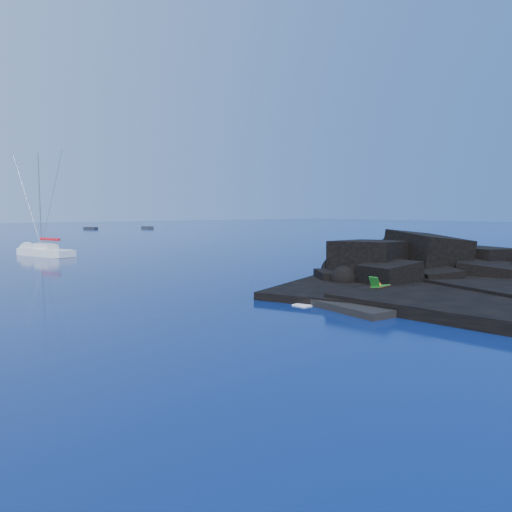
{
  "coord_description": "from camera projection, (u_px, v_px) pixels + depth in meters",
  "views": [
    {
      "loc": [
        -18.18,
        -16.34,
        5.1
      ],
      "look_at": [
        2.7,
        10.01,
        2.0
      ],
      "focal_mm": 35.0,
      "sensor_mm": 36.0,
      "label": 1
    }
  ],
  "objects": [
    {
      "name": "deck_chair",
      "position": [
        380.0,
        283.0,
        29.09
      ],
      "size": [
        1.6,
        0.88,
        1.05
      ],
      "primitive_type": null,
      "rotation": [
        0.0,
        0.0,
        0.15
      ],
      "color": "#176A1C",
      "rests_on": "beach"
    },
    {
      "name": "ground",
      "position": [
        339.0,
        314.0,
        24.47
      ],
      "size": [
        400.0,
        400.0,
        0.0
      ],
      "primitive_type": "plane",
      "color": "#031539",
      "rests_on": "ground"
    },
    {
      "name": "surf_foam",
      "position": [
        334.0,
        291.0,
        31.46
      ],
      "size": [
        10.0,
        8.0,
        0.06
      ],
      "primitive_type": null,
      "color": "white",
      "rests_on": "ground"
    },
    {
      "name": "marker_cone",
      "position": [
        380.0,
        287.0,
        28.93
      ],
      "size": [
        0.47,
        0.47,
        0.59
      ],
      "primitive_type": "cone",
      "rotation": [
        0.0,
        0.0,
        0.26
      ],
      "color": "orange",
      "rests_on": "beach"
    },
    {
      "name": "beach",
      "position": [
        388.0,
        302.0,
        27.64
      ],
      "size": [
        9.08,
        6.86,
        0.7
      ],
      "primitive_type": "cube",
      "rotation": [
        0.0,
        0.0,
        -0.1
      ],
      "color": "black",
      "rests_on": "ground"
    },
    {
      "name": "sailboat",
      "position": [
        44.0,
        256.0,
        55.77
      ],
      "size": [
        5.47,
        11.16,
        11.51
      ],
      "primitive_type": null,
      "rotation": [
        0.0,
        0.0,
        0.3
      ],
      "color": "white",
      "rests_on": "ground"
    },
    {
      "name": "sunbather",
      "position": [
        387.0,
        295.0,
        26.91
      ],
      "size": [
        1.64,
        1.13,
        0.22
      ],
      "primitive_type": null,
      "rotation": [
        0.0,
        0.0,
        0.49
      ],
      "color": "tan",
      "rests_on": "towel"
    },
    {
      "name": "towel",
      "position": [
        386.0,
        298.0,
        26.93
      ],
      "size": [
        1.98,
        1.59,
        0.05
      ],
      "primitive_type": "cube",
      "rotation": [
        0.0,
        0.0,
        0.49
      ],
      "color": "white",
      "rests_on": "beach"
    },
    {
      "name": "distant_boat_b",
      "position": [
        147.0,
        228.0,
        138.6
      ],
      "size": [
        1.67,
        4.59,
        0.6
      ],
      "primitive_type": "cube",
      "rotation": [
        0.0,
        0.0,
        0.06
      ],
      "color": "#2B2C31",
      "rests_on": "ground"
    },
    {
      "name": "headland",
      "position": [
        433.0,
        283.0,
        34.85
      ],
      "size": [
        24.0,
        24.0,
        3.6
      ],
      "primitive_type": null,
      "color": "black",
      "rests_on": "ground"
    },
    {
      "name": "distant_boat_a",
      "position": [
        91.0,
        229.0,
        134.13
      ],
      "size": [
        2.82,
        4.35,
        0.56
      ],
      "primitive_type": "cube",
      "rotation": [
        0.0,
        0.0,
        0.4
      ],
      "color": "#222327",
      "rests_on": "ground"
    }
  ]
}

